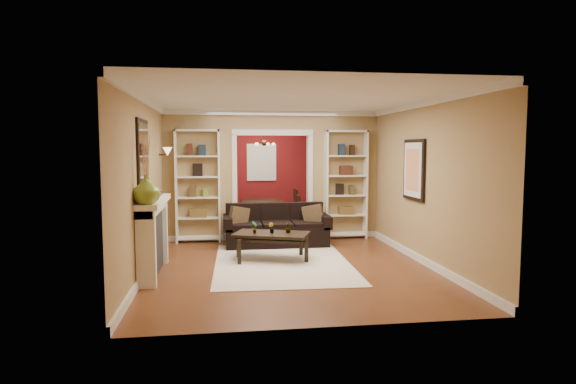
{
  "coord_description": "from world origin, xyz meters",
  "views": [
    {
      "loc": [
        -1.09,
        -8.91,
        1.91
      ],
      "look_at": [
        0.05,
        -0.8,
        1.17
      ],
      "focal_mm": 30.0,
      "sensor_mm": 36.0,
      "label": 1
    }
  ],
  "objects": [
    {
      "name": "coffee_table",
      "position": [
        -0.24,
        -0.79,
        0.24
      ],
      "size": [
        1.4,
        1.06,
        0.47
      ],
      "primitive_type": "cube",
      "rotation": [
        0.0,
        0.0,
        -0.35
      ],
      "color": "black",
      "rests_on": "floor"
    },
    {
      "name": "dining_chair_ne",
      "position": [
        0.5,
        2.27,
        0.42
      ],
      "size": [
        0.42,
        0.42,
        0.84
      ],
      "primitive_type": "cube",
      "rotation": [
        0.0,
        0.0,
        -1.56
      ],
      "color": "black",
      "rests_on": "floor"
    },
    {
      "name": "bookshelf_left",
      "position": [
        -1.55,
        1.03,
        1.15
      ],
      "size": [
        0.9,
        0.3,
        2.3
      ],
      "primitive_type": "cube",
      "color": "white",
      "rests_on": "floor"
    },
    {
      "name": "plant_center",
      "position": [
        -0.24,
        -0.79,
        0.56
      ],
      "size": [
        0.13,
        0.13,
        0.18
      ],
      "primitive_type": "imported",
      "rotation": [
        0.0,
        0.0,
        2.41
      ],
      "color": "#336626",
      "rests_on": "coffee_table"
    },
    {
      "name": "bookshelf_right",
      "position": [
        1.55,
        1.03,
        1.15
      ],
      "size": [
        0.9,
        0.3,
        2.3
      ],
      "primitive_type": "cube",
      "color": "white",
      "rests_on": "floor"
    },
    {
      "name": "dining_chair_nw",
      "position": [
        -0.6,
        2.27,
        0.45
      ],
      "size": [
        0.59,
        0.59,
        0.91
      ],
      "primitive_type": "cube",
      "rotation": [
        0.0,
        0.0,
        1.16
      ],
      "color": "black",
      "rests_on": "floor"
    },
    {
      "name": "partition_wall",
      "position": [
        0.0,
        1.2,
        1.35
      ],
      "size": [
        4.5,
        0.15,
        2.7
      ],
      "primitive_type": "cube",
      "color": "tan",
      "rests_on": "floor"
    },
    {
      "name": "wall_right",
      "position": [
        2.25,
        0.0,
        1.35
      ],
      "size": [
        0.0,
        8.0,
        8.0
      ],
      "primitive_type": "plane",
      "rotation": [
        1.57,
        0.0,
        -1.57
      ],
      "color": "tan",
      "rests_on": "ground"
    },
    {
      "name": "wall_back",
      "position": [
        0.0,
        4.0,
        1.35
      ],
      "size": [
        8.0,
        0.0,
        8.0
      ],
      "primitive_type": "plane",
      "rotation": [
        1.57,
        0.0,
        0.0
      ],
      "color": "tan",
      "rests_on": "ground"
    },
    {
      "name": "dining_chair_se",
      "position": [
        0.5,
        2.87,
        0.47
      ],
      "size": [
        0.61,
        0.61,
        0.94
      ],
      "primitive_type": "cube",
      "rotation": [
        0.0,
        0.0,
        -1.99
      ],
      "color": "black",
      "rests_on": "floor"
    },
    {
      "name": "vase",
      "position": [
        -2.09,
        -2.2,
        1.36
      ],
      "size": [
        0.47,
        0.47,
        0.39
      ],
      "primitive_type": "imported",
      "rotation": [
        0.0,
        0.0,
        -0.27
      ],
      "color": "olive",
      "rests_on": "fireplace"
    },
    {
      "name": "fireplace",
      "position": [
        -2.09,
        -1.5,
        0.58
      ],
      "size": [
        0.32,
        1.7,
        1.16
      ],
      "primitive_type": "cube",
      "color": "white",
      "rests_on": "floor"
    },
    {
      "name": "red_back_panel",
      "position": [
        0.0,
        3.97,
        1.32
      ],
      "size": [
        4.44,
        0.04,
        2.64
      ],
      "primitive_type": "cube",
      "color": "maroon",
      "rests_on": "floor"
    },
    {
      "name": "pillow_left",
      "position": [
        -0.74,
        0.43,
        0.59
      ],
      "size": [
        0.39,
        0.29,
        0.39
      ],
      "primitive_type": "cube",
      "rotation": [
        0.0,
        0.0,
        0.51
      ],
      "color": "brown",
      "rests_on": "sofa"
    },
    {
      "name": "dining_window",
      "position": [
        0.0,
        3.93,
        1.55
      ],
      "size": [
        0.78,
        0.03,
        0.98
      ],
      "primitive_type": "cube",
      "color": "#8CA5CC",
      "rests_on": "wall_back"
    },
    {
      "name": "wall_left",
      "position": [
        -2.25,
        0.0,
        1.35
      ],
      "size": [
        0.0,
        8.0,
        8.0
      ],
      "primitive_type": "plane",
      "rotation": [
        1.57,
        0.0,
        1.57
      ],
      "color": "tan",
      "rests_on": "ground"
    },
    {
      "name": "chandelier",
      "position": [
        0.0,
        2.7,
        2.02
      ],
      "size": [
        0.5,
        0.5,
        0.3
      ],
      "primitive_type": "cube",
      "color": "#372419",
      "rests_on": "ceiling"
    },
    {
      "name": "wall_sconce",
      "position": [
        -2.15,
        0.55,
        1.83
      ],
      "size": [
        0.18,
        0.18,
        0.22
      ],
      "primitive_type": "cube",
      "color": "#FFE0A5",
      "rests_on": "wall_left"
    },
    {
      "name": "floor",
      "position": [
        0.0,
        0.0,
        0.0
      ],
      "size": [
        8.0,
        8.0,
        0.0
      ],
      "primitive_type": "plane",
      "color": "brown",
      "rests_on": "ground"
    },
    {
      "name": "pillow_right",
      "position": [
        0.74,
        0.43,
        0.6
      ],
      "size": [
        0.41,
        0.3,
        0.4
      ],
      "primitive_type": "cube",
      "rotation": [
        0.0,
        0.0,
        -0.5
      ],
      "color": "brown",
      "rests_on": "sofa"
    },
    {
      "name": "mirror",
      "position": [
        -2.23,
        -1.5,
        1.8
      ],
      "size": [
        0.03,
        0.95,
        1.1
      ],
      "primitive_type": "cube",
      "color": "silver",
      "rests_on": "wall_left"
    },
    {
      "name": "sofa",
      "position": [
        -0.0,
        0.45,
        0.41
      ],
      "size": [
        2.09,
        0.9,
        0.82
      ],
      "primitive_type": "cube",
      "color": "black",
      "rests_on": "floor"
    },
    {
      "name": "dining_chair_sw",
      "position": [
        -0.6,
        2.87,
        0.47
      ],
      "size": [
        0.6,
        0.6,
        0.94
      ],
      "primitive_type": "cube",
      "rotation": [
        0.0,
        0.0,
        1.93
      ],
      "color": "black",
      "rests_on": "floor"
    },
    {
      "name": "wall_front",
      "position": [
        0.0,
        -4.0,
        1.35
      ],
      "size": [
        8.0,
        0.0,
        8.0
      ],
      "primitive_type": "plane",
      "rotation": [
        -1.57,
        0.0,
        0.0
      ],
      "color": "tan",
      "rests_on": "ground"
    },
    {
      "name": "area_rug",
      "position": [
        -0.08,
        -1.05,
        0.01
      ],
      "size": [
        2.33,
        3.19,
        0.01
      ],
      "primitive_type": "cube",
      "rotation": [
        0.0,
        0.0,
        -0.03
      ],
      "color": "silver",
      "rests_on": "floor"
    },
    {
      "name": "framed_art",
      "position": [
        2.21,
        -1.0,
        1.55
      ],
      "size": [
        0.04,
        0.85,
        1.05
      ],
      "primitive_type": "cube",
      "color": "black",
      "rests_on": "wall_right"
    },
    {
      "name": "ceiling",
      "position": [
        0.0,
        0.0,
        2.7
      ],
      "size": [
        8.0,
        8.0,
        0.0
      ],
      "primitive_type": "plane",
      "rotation": [
        3.14,
        0.0,
        0.0
      ],
      "color": "white",
      "rests_on": "ground"
    },
    {
      "name": "dining_table",
      "position": [
        -0.05,
        2.57,
        0.32
      ],
      "size": [
        1.82,
        1.01,
        0.64
      ],
      "primitive_type": "imported",
      "rotation": [
        0.0,
        0.0,
        1.57
      ],
      "color": "black",
      "rests_on": "floor"
    },
    {
      "name": "plant_left",
      "position": [
        -0.53,
        -0.79,
        0.58
      ],
      "size": [
        0.12,
        0.14,
        0.21
      ],
      "primitive_type": "imported",
      "rotation": [
        0.0,
        0.0,
        1.06
      ],
      "color": "#336626",
      "rests_on": "coffee_table"
    },
    {
      "name": "plant_right",
      "position": [
        0.05,
        -0.79,
        0.57
      ],
      "size": [
        0.14,
        0.14,
        0.19
      ],
      "primitive_type": "imported",
      "rotation": [
        0.0,
        0.0,
        4.24
      ],
      "color": "#336626",
      "rests_on": "coffee_table"
    }
  ]
}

